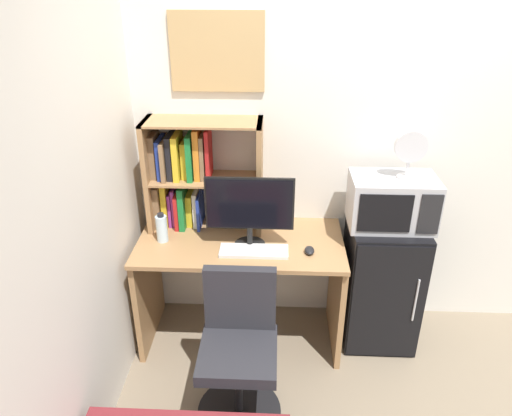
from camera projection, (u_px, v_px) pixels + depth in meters
name	position (u px, v px, depth m)	size (l,w,h in m)	color
wall_back	(444.00, 147.00, 3.07)	(6.40, 0.04, 2.60)	silver
wall_left	(10.00, 289.00, 1.71)	(0.04, 4.40, 2.60)	silver
desk	(241.00, 271.00, 3.15)	(1.31, 0.66, 0.78)	#997047
hutch_bookshelf	(189.00, 174.00, 3.08)	(0.74, 0.28, 0.72)	#997047
monitor	(250.00, 208.00, 2.87)	(0.54, 0.19, 0.46)	black
keyboard	(254.00, 251.00, 2.91)	(0.42, 0.15, 0.02)	silver
computer_mouse	(309.00, 250.00, 2.91)	(0.06, 0.09, 0.03)	black
water_bottle	(162.00, 228.00, 3.01)	(0.07, 0.07, 0.19)	silver
mini_fridge	(381.00, 282.00, 3.22)	(0.47, 0.50, 0.88)	black
microwave	(392.00, 202.00, 2.95)	(0.52, 0.34, 0.32)	#ADADB2
desk_fan	(410.00, 151.00, 2.79)	(0.19, 0.11, 0.30)	silver
desk_chair	(239.00, 356.00, 2.66)	(0.48, 0.48, 0.89)	black
wall_corkboard	(217.00, 52.00, 2.84)	(0.57, 0.02, 0.47)	tan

